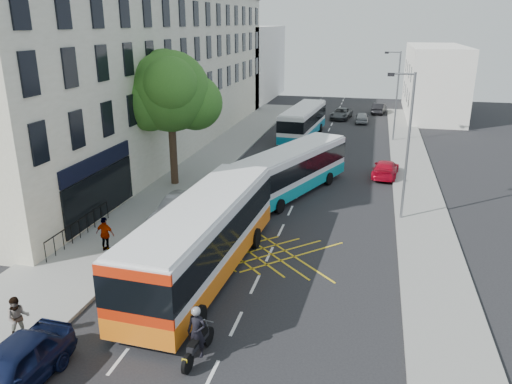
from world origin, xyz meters
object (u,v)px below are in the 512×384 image
Objects in this scene: street_tree at (170,92)px; bus_near at (204,237)px; bus_mid at (292,170)px; pedestrian_far at (105,234)px; lamp_far at (396,92)px; distant_car_grey at (341,114)px; bus_far at (303,121)px; red_hatchback at (386,169)px; distant_car_silver at (362,117)px; parked_car_blue at (11,369)px; parked_car_silver at (180,210)px; distant_car_dark at (379,108)px; lamp_near at (407,140)px; pedestrian_near at (18,318)px; motorbike at (197,335)px.

bus_near is at bearing -62.08° from street_tree.
bus_mid is (8.06, 0.23, -4.71)m from street_tree.
street_tree is 5.15× the size of pedestrian_far.
distant_car_grey is at bearing 117.48° from lamp_far.
bus_far is 13.85m from red_hatchback.
bus_far is at bearing 69.37° from street_tree.
bus_near is at bearing -106.68° from lamp_far.
bus_near is 11.97m from bus_mid.
bus_near is 3.50× the size of distant_car_silver.
bus_near is at bearing 177.39° from pedestrian_far.
parked_car_silver is at bearing 92.87° from parked_car_blue.
distant_car_dark is (10.56, 38.40, -0.14)m from parked_car_silver.
bus_near is at bearing 71.30° from red_hatchback.
lamp_near reaches higher than red_hatchback.
pedestrian_near is (-13.20, -34.78, -3.67)m from lamp_far.
street_tree is 13.86m from bus_near.
distant_car_dark is (7.33, 43.72, -1.15)m from bus_near.
street_tree is 19.64m from motorbike.
street_tree is at bearing 27.19° from red_hatchback.
parked_car_blue is 53.12m from distant_car_dark.
lamp_near reaches higher than distant_car_silver.
motorbike is at bearing -83.05° from bus_far.
distant_car_grey is 1.12× the size of distant_car_dark.
street_tree is 2.53× the size of distant_car_silver.
lamp_near is at bearing -11.40° from street_tree.
motorbike is at bearing -101.37° from lamp_far.
parked_car_blue is 27.62m from red_hatchback.
bus_mid is (-6.64, 3.20, -3.04)m from lamp_near.
pedestrian_far is at bearing 143.46° from motorbike.
lamp_far is 0.74× the size of bus_mid.
street_tree reaches higher than lamp_near.
parked_car_blue reaches higher than distant_car_silver.
red_hatchback is at bearing 61.39° from bus_mid.
pedestrian_near reaches higher than distant_car_grey.
distant_car_grey is (1.18, 27.31, -0.97)m from bus_mid.
distant_car_grey is at bearing 79.32° from bus_far.
bus_far reaches higher than pedestrian_near.
red_hatchback is 1.18× the size of distant_car_silver.
bus_mid is 25.73m from distant_car_silver.
lamp_far is at bearing -87.18° from red_hatchback.
parked_car_blue is (-3.44, -36.78, -0.78)m from bus_far.
parked_car_blue is at bearing -81.69° from street_tree.
parked_car_silver is at bearing 124.16° from bus_near.
parked_car_blue is 2.60m from pedestrian_near.
lamp_near and lamp_far have the same top height.
distant_car_dark is (5.64, 49.33, -0.28)m from motorbike.
bus_near is 2.80× the size of distant_car_grey.
bus_near is (6.14, -11.58, -4.51)m from street_tree.
bus_near is 1.15× the size of bus_far.
parked_car_silver is at bearing 82.39° from distant_car_dark.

